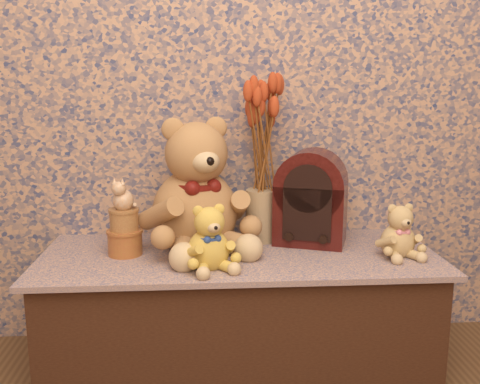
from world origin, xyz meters
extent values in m
cube|color=navy|center=(0.00, 1.50, 1.30)|extent=(3.00, 0.10, 2.60)
cube|color=#3B4578|center=(0.00, 1.21, 0.22)|extent=(1.45, 0.59, 0.44)
cylinder|color=tan|center=(0.10, 1.37, 0.55)|extent=(0.15, 0.15, 0.21)
cylinder|color=#BE8F37|center=(-0.42, 1.22, 0.49)|extent=(0.13, 0.13, 0.09)
cylinder|color=tan|center=(-0.42, 1.22, 0.57)|extent=(0.13, 0.13, 0.08)
camera|label=1|loc=(-0.12, -0.65, 1.06)|focal=39.72mm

